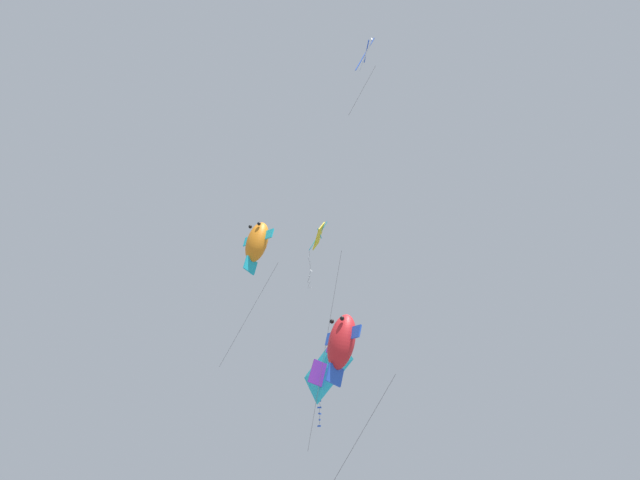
{
  "coord_description": "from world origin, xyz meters",
  "views": [
    {
      "loc": [
        -23.5,
        -6.07,
        18.14
      ],
      "look_at": [
        1.91,
        -0.14,
        27.82
      ],
      "focal_mm": 38.78,
      "sensor_mm": 36.0,
      "label": 1
    }
  ],
  "objects_px": {
    "kite_fish_highest": "(257,242)",
    "kite_diamond_near_right": "(319,241)",
    "kite_fish_low_drifter": "(342,342)",
    "kite_delta_upper_right": "(325,369)",
    "kite_diamond_far_centre": "(366,54)"
  },
  "relations": [
    {
      "from": "kite_fish_low_drifter",
      "to": "kite_delta_upper_right",
      "type": "height_order",
      "value": "kite_delta_upper_right"
    },
    {
      "from": "kite_fish_highest",
      "to": "kite_delta_upper_right",
      "type": "relative_size",
      "value": 2.14
    },
    {
      "from": "kite_delta_upper_right",
      "to": "kite_fish_low_drifter",
      "type": "bearing_deg",
      "value": 158.73
    },
    {
      "from": "kite_fish_highest",
      "to": "kite_diamond_far_centre",
      "type": "height_order",
      "value": "kite_diamond_far_centre"
    },
    {
      "from": "kite_diamond_near_right",
      "to": "kite_delta_upper_right",
      "type": "height_order",
      "value": "kite_diamond_near_right"
    },
    {
      "from": "kite_fish_highest",
      "to": "kite_delta_upper_right",
      "type": "distance_m",
      "value": 6.91
    },
    {
      "from": "kite_fish_low_drifter",
      "to": "kite_diamond_near_right",
      "type": "relative_size",
      "value": 0.7
    },
    {
      "from": "kite_fish_low_drifter",
      "to": "kite_diamond_far_centre",
      "type": "xyz_separation_m",
      "value": [
        5.8,
        -0.07,
        14.13
      ]
    },
    {
      "from": "kite_fish_low_drifter",
      "to": "kite_diamond_near_right",
      "type": "bearing_deg",
      "value": -32.39
    },
    {
      "from": "kite_diamond_near_right",
      "to": "kite_diamond_far_centre",
      "type": "height_order",
      "value": "kite_diamond_far_centre"
    },
    {
      "from": "kite_fish_highest",
      "to": "kite_diamond_near_right",
      "type": "distance_m",
      "value": 4.45
    },
    {
      "from": "kite_fish_highest",
      "to": "kite_diamond_near_right",
      "type": "bearing_deg",
      "value": 172.02
    },
    {
      "from": "kite_fish_highest",
      "to": "kite_delta_upper_right",
      "type": "xyz_separation_m",
      "value": [
        -0.61,
        -3.32,
        -6.03
      ]
    },
    {
      "from": "kite_fish_highest",
      "to": "kite_diamond_near_right",
      "type": "height_order",
      "value": "kite_fish_highest"
    },
    {
      "from": "kite_fish_highest",
      "to": "kite_fish_low_drifter",
      "type": "height_order",
      "value": "kite_fish_highest"
    }
  ]
}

